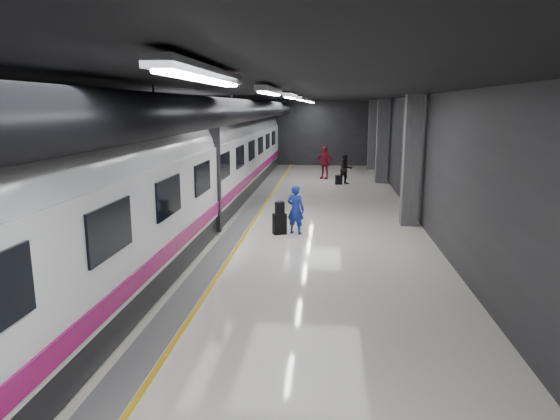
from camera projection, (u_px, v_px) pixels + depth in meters
name	position (u px, v px, depth m)	size (l,w,h in m)	color
ground	(274.00, 236.00, 16.13)	(40.00, 40.00, 0.00)	silver
platform_hall	(268.00, 124.00, 16.37)	(10.02, 40.02, 4.51)	black
train	(173.00, 171.00, 16.02)	(3.05, 38.00, 4.05)	black
traveler_main	(296.00, 210.00, 16.24)	(0.59, 0.39, 1.62)	#171BAE
suitcase_main	(280.00, 224.00, 16.27)	(0.42, 0.27, 0.69)	black
shoulder_bag	(280.00, 208.00, 16.13)	(0.29, 0.15, 0.39)	black
traveler_far_a	(346.00, 169.00, 26.67)	(0.79, 0.61, 1.62)	black
traveler_far_b	(324.00, 162.00, 28.65)	(1.10, 0.46, 1.88)	maroon
suitcase_far	(339.00, 180.00, 26.66)	(0.34, 0.22, 0.49)	black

